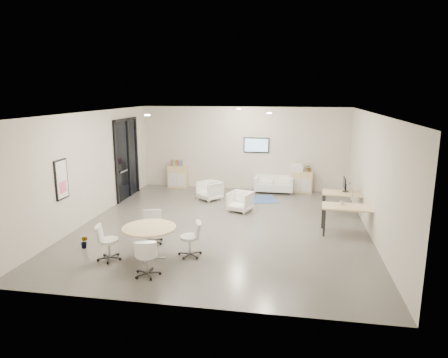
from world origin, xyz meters
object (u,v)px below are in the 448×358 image
Objects in this scene: desk_rear at (346,195)px; desk_front at (350,209)px; armchair_left at (210,190)px; round_table at (149,230)px; sideboard_right at (301,182)px; armchair_right at (240,201)px; sideboard_left at (178,177)px; loveseat at (274,185)px.

desk_front is (-0.09, -1.62, 0.03)m from desk_rear.
round_table reaches higher than armchair_left.
desk_front reaches higher than round_table.
armchair_left is 0.49× the size of desk_front.
sideboard_right reaches higher than armchair_right.
sideboard_left is 2.30m from armchair_left.
sideboard_left is at bearing 153.74° from armchair_right.
desk_rear is 0.98× the size of desk_front.
desk_rear is 6.32m from round_table.
desk_front reaches higher than desk_rear.
sideboard_left is at bearing 147.87° from desk_front.
round_table reaches higher than loveseat.
sideboard_right is 1.04m from loveseat.
sideboard_left is 4.84m from sideboard_right.
round_table is at bearing -134.15° from desk_rear.
armchair_left is 4.66m from desk_rear.
sideboard_left is 7.47m from desk_front.
sideboard_right is at bearing 0.05° from sideboard_left.
armchair_left is at bearing 151.83° from desk_front.
armchair_right is 3.55m from desk_front.
armchair_right is at bearing -44.36° from sideboard_left.
desk_rear reaches higher than loveseat.
desk_rear is at bearing -47.73° from loveseat.
armchair_left is 5.22m from desk_front.
sideboard_left is 1.07× the size of sideboard_right.
loveseat is at bearing 88.82° from armchair_right.
sideboard_right is 0.54× the size of desk_front.
sideboard_left is 4.04m from armchair_right.
desk_front is 1.23× the size of round_table.
round_table reaches higher than desk_rear.
desk_rear is (6.15, -2.75, 0.22)m from sideboard_left.
sideboard_left is at bearing 100.95° from round_table.
desk_front is (3.17, -1.55, 0.33)m from armchair_right.
sideboard_right reaches higher than desk_front.
armchair_left is (-2.19, -1.48, 0.07)m from loveseat.
desk_front is at bearing -61.61° from loveseat.
loveseat is (-1.02, -0.14, -0.11)m from sideboard_right.
sideboard_left is 6.73m from desk_rear.
round_table is at bearing -109.95° from loveseat.
armchair_right is (-1.96, -2.83, -0.06)m from sideboard_right.
desk_front is (2.23, -4.23, 0.39)m from loveseat.
armchair_left reaches higher than armchair_right.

